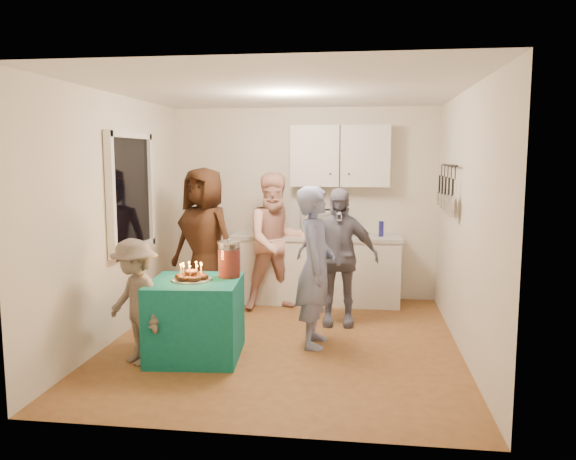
# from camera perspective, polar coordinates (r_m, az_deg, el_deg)

# --- Properties ---
(floor) EXTENTS (4.00, 4.00, 0.00)m
(floor) POSITION_cam_1_polar(r_m,az_deg,el_deg) (6.04, -0.44, -11.33)
(floor) COLOR brown
(floor) RESTS_ON ground
(ceiling) EXTENTS (4.00, 4.00, 0.00)m
(ceiling) POSITION_cam_1_polar(r_m,az_deg,el_deg) (5.75, -0.47, 14.01)
(ceiling) COLOR white
(ceiling) RESTS_ON floor
(back_wall) EXTENTS (3.60, 3.60, 0.00)m
(back_wall) POSITION_cam_1_polar(r_m,az_deg,el_deg) (7.73, 1.60, 2.69)
(back_wall) COLOR silver
(back_wall) RESTS_ON floor
(left_wall) EXTENTS (4.00, 4.00, 0.00)m
(left_wall) POSITION_cam_1_polar(r_m,az_deg,el_deg) (6.26, -17.02, 1.23)
(left_wall) COLOR silver
(left_wall) RESTS_ON floor
(right_wall) EXTENTS (4.00, 4.00, 0.00)m
(right_wall) POSITION_cam_1_polar(r_m,az_deg,el_deg) (5.78, 17.50, 0.72)
(right_wall) COLOR silver
(right_wall) RESTS_ON floor
(window_night) EXTENTS (0.04, 1.00, 1.20)m
(window_night) POSITION_cam_1_polar(r_m,az_deg,el_deg) (6.50, -15.77, 3.71)
(window_night) COLOR black
(window_night) RESTS_ON left_wall
(counter) EXTENTS (2.20, 0.58, 0.86)m
(counter) POSITION_cam_1_polar(r_m,az_deg,el_deg) (7.54, 2.86, -4.13)
(counter) COLOR white
(counter) RESTS_ON floor
(countertop) EXTENTS (2.24, 0.62, 0.05)m
(countertop) POSITION_cam_1_polar(r_m,az_deg,el_deg) (7.46, 2.88, -0.70)
(countertop) COLOR beige
(countertop) RESTS_ON counter
(upper_cabinet) EXTENTS (1.30, 0.30, 0.80)m
(upper_cabinet) POSITION_cam_1_polar(r_m,az_deg,el_deg) (7.51, 5.33, 7.48)
(upper_cabinet) COLOR white
(upper_cabinet) RESTS_ON back_wall
(pot_rack) EXTENTS (0.12, 1.00, 0.60)m
(pot_rack) POSITION_cam_1_polar(r_m,az_deg,el_deg) (6.43, 15.83, 4.12)
(pot_rack) COLOR black
(pot_rack) RESTS_ON right_wall
(microwave) EXTENTS (0.65, 0.50, 0.33)m
(microwave) POSITION_cam_1_polar(r_m,az_deg,el_deg) (7.43, 3.55, 0.73)
(microwave) COLOR white
(microwave) RESTS_ON countertop
(party_table) EXTENTS (0.92, 0.92, 0.76)m
(party_table) POSITION_cam_1_polar(r_m,az_deg,el_deg) (5.60, -9.34, -8.85)
(party_table) COLOR #0F695D
(party_table) RESTS_ON floor
(donut_cake) EXTENTS (0.38, 0.38, 0.18)m
(donut_cake) POSITION_cam_1_polar(r_m,az_deg,el_deg) (5.49, -9.78, -4.15)
(donut_cake) COLOR #381C0C
(donut_cake) RESTS_ON party_table
(punch_jar) EXTENTS (0.22, 0.22, 0.34)m
(punch_jar) POSITION_cam_1_polar(r_m,az_deg,el_deg) (5.58, -5.99, -3.06)
(punch_jar) COLOR red
(punch_jar) RESTS_ON party_table
(man_birthday) EXTENTS (0.40, 0.61, 1.65)m
(man_birthday) POSITION_cam_1_polar(r_m,az_deg,el_deg) (5.75, 2.80, -3.76)
(man_birthday) COLOR #7F89B9
(man_birthday) RESTS_ON floor
(woman_back_left) EXTENTS (1.05, 0.90, 1.81)m
(woman_back_left) POSITION_cam_1_polar(r_m,az_deg,el_deg) (7.05, -8.50, -1.08)
(woman_back_left) COLOR #5A3119
(woman_back_left) RESTS_ON floor
(woman_back_center) EXTENTS (1.05, 0.96, 1.74)m
(woman_back_center) POSITION_cam_1_polar(r_m,az_deg,el_deg) (7.12, -1.15, -1.19)
(woman_back_center) COLOR #DE8074
(woman_back_center) RESTS_ON floor
(woman_back_right) EXTENTS (0.95, 0.41, 1.59)m
(woman_back_right) POSITION_cam_1_polar(r_m,az_deg,el_deg) (6.49, 5.05, -2.73)
(woman_back_right) COLOR black
(woman_back_right) RESTS_ON floor
(child_near_left) EXTENTS (0.88, 0.82, 1.19)m
(child_near_left) POSITION_cam_1_polar(r_m,az_deg,el_deg) (5.49, -15.26, -7.03)
(child_near_left) COLOR #655950
(child_near_left) RESTS_ON floor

